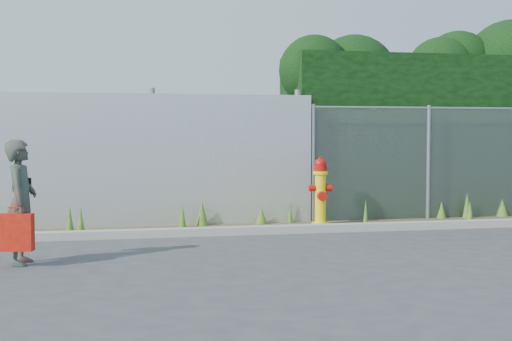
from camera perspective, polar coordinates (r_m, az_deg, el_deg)
The scene contains 10 objects.
ground at distance 9.30m, azimuth 3.63°, elevation -6.59°, with size 80.00×80.00×0.00m, color #3C3C3F.
curb at distance 11.01m, azimuth 1.10°, elevation -4.77°, with size 16.00×0.22×0.12m, color #9B948C.
weed_strip at distance 11.67m, azimuth 0.55°, elevation -4.14°, with size 16.00×1.32×0.48m.
corrugated_fence at distance 11.87m, azimuth -15.72°, elevation 0.74°, with size 8.50×0.21×2.30m.
chainlink_fence at distance 13.61m, azimuth 17.60°, elevation 0.68°, with size 6.50×0.07×2.05m.
hedge at distance 14.66m, azimuth 16.71°, elevation 4.77°, with size 7.53×1.94×3.79m.
fire_hydrant at distance 11.92m, azimuth 5.18°, elevation -1.75°, with size 0.39×0.35×1.16m.
woman at distance 8.83m, azimuth -18.28°, elevation -2.42°, with size 0.54×0.35×1.47m, color #106650.
red_tote_bag at distance 8.67m, azimuth -18.65°, elevation -4.70°, with size 0.39×0.14×0.51m.
black_shoulder_bag at distance 9.03m, azimuth -18.22°, elevation -1.07°, with size 0.21×0.09×0.16m.
Camera 1 is at (-2.47, -8.83, 1.55)m, focal length 50.00 mm.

